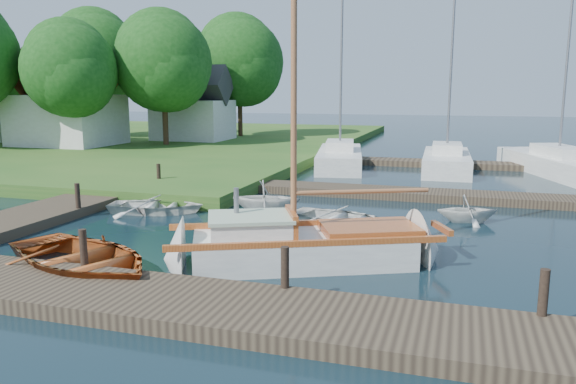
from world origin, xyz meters
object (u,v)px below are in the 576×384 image
(tender_a, at_px, (156,203))
(tree_4, at_px, (95,58))
(sailboat, at_px, (309,249))
(tree_3, at_px, (163,62))
(tree_7, at_px, (240,61))
(tender_b, at_px, (266,195))
(house_a, at_px, (67,107))
(house_c, at_px, (193,110))
(mooring_post_1, at_px, (83,248))
(mooring_post_4, at_px, (78,196))
(marina_boat_3, at_px, (558,163))
(mooring_post_3, at_px, (544,292))
(dinghy, at_px, (81,254))
(tree_2, at_px, (70,69))
(marina_boat_2, at_px, (446,160))
(mooring_post_2, at_px, (285,267))
(tender_c, at_px, (341,215))
(marina_boat_0, at_px, (340,156))
(tender_d, at_px, (467,207))
(mooring_post_5, at_px, (159,174))

(tender_a, xyz_separation_m, tree_4, (-17.01, 20.69, 6.05))
(sailboat, relative_size, tree_3, 1.12)
(tender_a, height_order, tree_7, tree_7)
(tender_b, xyz_separation_m, tree_3, (-12.48, 15.61, 5.22))
(tender_b, distance_m, house_a, 23.05)
(tree_3, xyz_separation_m, tree_4, (-8.00, 4.00, 0.56))
(sailboat, distance_m, house_c, 28.93)
(tree_3, bearing_deg, mooring_post_1, -64.49)
(mooring_post_4, xyz_separation_m, marina_boat_3, (15.99, 14.45, -0.13))
(tender_b, xyz_separation_m, tree_7, (-10.48, 23.61, 5.61))
(mooring_post_3, bearing_deg, tender_a, 149.97)
(mooring_post_1, relative_size, tender_b, 0.36)
(mooring_post_4, distance_m, house_a, 20.74)
(dinghy, relative_size, house_c, 0.83)
(mooring_post_1, distance_m, tree_7, 32.79)
(tree_7, bearing_deg, sailboat, -65.02)
(tree_2, bearing_deg, dinghy, -51.94)
(mooring_post_3, bearing_deg, tree_2, 141.56)
(dinghy, xyz_separation_m, marina_boat_2, (7.17, 19.01, 0.12))
(mooring_post_2, xyz_separation_m, tender_a, (-6.49, 6.35, -0.38))
(tender_a, bearing_deg, marina_boat_3, -60.17)
(tender_c, height_order, house_c, house_c)
(mooring_post_4, relative_size, house_c, 0.15)
(dinghy, height_order, marina_boat_0, marina_boat_0)
(mooring_post_1, relative_size, marina_boat_0, 0.07)
(mooring_post_2, distance_m, tender_d, 8.69)
(mooring_post_3, relative_size, marina_boat_3, 0.07)
(house_c, relative_size, tree_7, 0.56)
(marina_boat_0, bearing_deg, house_c, 46.99)
(mooring_post_4, height_order, mooring_post_5, same)
(sailboat, height_order, marina_boat_3, marina_boat_3)
(house_a, bearing_deg, sailboat, -40.94)
(tender_b, relative_size, marina_boat_2, 0.21)
(tender_b, xyz_separation_m, marina_boat_0, (-0.05, 11.72, -0.02))
(mooring_post_1, bearing_deg, mooring_post_3, 0.00)
(dinghy, xyz_separation_m, tender_d, (8.15, 7.72, 0.02))
(mooring_post_1, relative_size, tree_3, 0.09)
(mooring_post_1, relative_size, dinghy, 0.18)
(tender_a, distance_m, tender_b, 3.66)
(tender_d, distance_m, marina_boat_3, 12.16)
(mooring_post_3, relative_size, tender_c, 0.25)
(marina_boat_0, relative_size, house_a, 1.70)
(sailboat, relative_size, dinghy, 2.24)
(house_c, bearing_deg, mooring_post_4, -72.35)
(tender_d, distance_m, tree_4, 33.42)
(tender_c, bearing_deg, house_c, 52.00)
(mooring_post_1, bearing_deg, tree_4, 125.08)
(mooring_post_1, distance_m, tender_c, 7.63)
(mooring_post_3, height_order, marina_boat_0, marina_boat_0)
(tender_a, relative_size, tree_3, 0.36)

